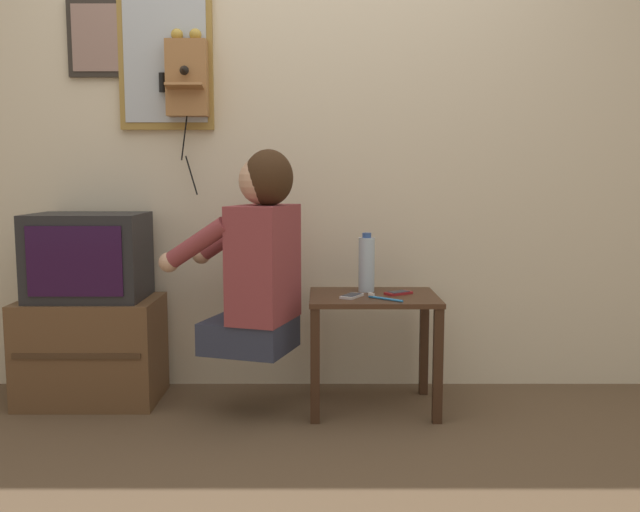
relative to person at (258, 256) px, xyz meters
name	(u,v)px	position (x,y,z in m)	size (l,w,h in m)	color
ground_plane	(297,468)	(0.19, -0.55, -0.71)	(14.00, 14.00, 0.00)	brown
wall_back	(303,132)	(0.19, 0.47, 0.56)	(6.80, 0.05, 2.55)	beige
side_table	(373,318)	(0.51, 0.10, -0.30)	(0.58, 0.44, 0.52)	#422819
person	(258,256)	(0.00, 0.00, 0.00)	(0.61, 0.50, 0.88)	#2D3347
tv_stand	(92,350)	(-0.81, 0.20, -0.47)	(0.63, 0.41, 0.49)	brown
television	(89,256)	(-0.81, 0.21, -0.03)	(0.51, 0.38, 0.40)	#232326
wall_phone_antique	(187,77)	(-0.36, 0.39, 0.81)	(0.23, 0.19, 0.78)	#9E6B3D
framed_picture	(103,38)	(-0.77, 0.44, 1.00)	(0.34, 0.03, 0.37)	#2D2823
wall_mirror	(166,57)	(-0.47, 0.43, 0.91)	(0.45, 0.04, 0.69)	olive
cell_phone_held	(352,296)	(0.41, 0.04, -0.18)	(0.11, 0.14, 0.01)	silver
cell_phone_spare	(399,293)	(0.63, 0.12, -0.18)	(0.14, 0.12, 0.01)	maroon
water_bottle	(367,264)	(0.49, 0.20, -0.06)	(0.07, 0.07, 0.27)	#ADC6DB
toothbrush	(383,298)	(0.55, -0.01, -0.18)	(0.14, 0.12, 0.02)	#338CD8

